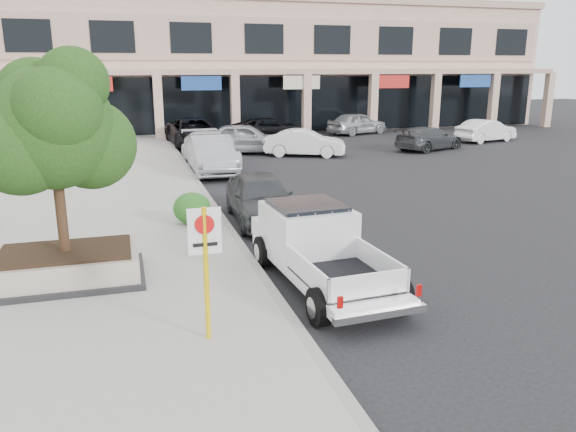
{
  "coord_description": "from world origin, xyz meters",
  "views": [
    {
      "loc": [
        -4.3,
        -10.36,
        4.63
      ],
      "look_at": [
        -0.82,
        1.5,
        1.34
      ],
      "focal_mm": 35.0,
      "sensor_mm": 36.0,
      "label": 1
    }
  ],
  "objects_px": {
    "lot_car_d": "(270,129)",
    "curb_car_b": "(211,155)",
    "no_parking_sign": "(206,256)",
    "curb_car_c": "(210,149)",
    "lot_car_e": "(357,123)",
    "curb_car_a": "(261,197)",
    "lot_car_f": "(486,131)",
    "pickup_truck": "(323,250)",
    "lot_car_c": "(429,138)",
    "lot_car_a": "(245,138)",
    "planter": "(67,266)",
    "curb_car_d": "(194,132)",
    "lot_car_b": "(305,143)",
    "planter_tree": "(60,128)"
  },
  "relations": [
    {
      "from": "planter",
      "to": "curb_car_c",
      "type": "distance_m",
      "value": 15.61
    },
    {
      "from": "lot_car_a",
      "to": "curb_car_d",
      "type": "bearing_deg",
      "value": 48.45
    },
    {
      "from": "no_parking_sign",
      "to": "lot_car_d",
      "type": "bearing_deg",
      "value": 73.28
    },
    {
      "from": "pickup_truck",
      "to": "lot_car_f",
      "type": "xyz_separation_m",
      "value": [
        18.2,
        20.04,
        -0.13
      ]
    },
    {
      "from": "curb_car_a",
      "to": "lot_car_f",
      "type": "bearing_deg",
      "value": 40.61
    },
    {
      "from": "lot_car_d",
      "to": "curb_car_b",
      "type": "bearing_deg",
      "value": 159.88
    },
    {
      "from": "lot_car_a",
      "to": "lot_car_b",
      "type": "height_order",
      "value": "lot_car_a"
    },
    {
      "from": "curb_car_a",
      "to": "curb_car_b",
      "type": "bearing_deg",
      "value": 93.52
    },
    {
      "from": "curb_car_d",
      "to": "lot_car_e",
      "type": "bearing_deg",
      "value": 11.56
    },
    {
      "from": "pickup_truck",
      "to": "lot_car_c",
      "type": "distance_m",
      "value": 22.0
    },
    {
      "from": "curb_car_d",
      "to": "lot_car_b",
      "type": "height_order",
      "value": "curb_car_d"
    },
    {
      "from": "lot_car_d",
      "to": "lot_car_c",
      "type": "bearing_deg",
      "value": -124.72
    },
    {
      "from": "planter",
      "to": "curb_car_c",
      "type": "bearing_deg",
      "value": 70.06
    },
    {
      "from": "lot_car_a",
      "to": "lot_car_f",
      "type": "height_order",
      "value": "lot_car_a"
    },
    {
      "from": "lot_car_a",
      "to": "planter",
      "type": "bearing_deg",
      "value": 172.07
    },
    {
      "from": "curb_car_a",
      "to": "lot_car_a",
      "type": "bearing_deg",
      "value": 82.04
    },
    {
      "from": "planter",
      "to": "lot_car_c",
      "type": "relative_size",
      "value": 0.7
    },
    {
      "from": "pickup_truck",
      "to": "lot_car_d",
      "type": "height_order",
      "value": "pickup_truck"
    },
    {
      "from": "no_parking_sign",
      "to": "curb_car_a",
      "type": "height_order",
      "value": "no_parking_sign"
    },
    {
      "from": "planter",
      "to": "curb_car_a",
      "type": "relative_size",
      "value": 0.73
    },
    {
      "from": "pickup_truck",
      "to": "curb_car_c",
      "type": "distance_m",
      "value": 16.2
    },
    {
      "from": "curb_car_a",
      "to": "lot_car_a",
      "type": "distance_m",
      "value": 14.12
    },
    {
      "from": "pickup_truck",
      "to": "lot_car_a",
      "type": "height_order",
      "value": "pickup_truck"
    },
    {
      "from": "curb_car_d",
      "to": "pickup_truck",
      "type": "bearing_deg",
      "value": -93.29
    },
    {
      "from": "curb_car_c",
      "to": "lot_car_c",
      "type": "xyz_separation_m",
      "value": [
        12.87,
        1.63,
        -0.12
      ]
    },
    {
      "from": "no_parking_sign",
      "to": "lot_car_b",
      "type": "relative_size",
      "value": 0.54
    },
    {
      "from": "no_parking_sign",
      "to": "curb_car_a",
      "type": "distance_m",
      "value": 8.13
    },
    {
      "from": "lot_car_d",
      "to": "curb_car_c",
      "type": "bearing_deg",
      "value": 155.54
    },
    {
      "from": "curb_car_d",
      "to": "lot_car_a",
      "type": "xyz_separation_m",
      "value": [
        2.33,
        -3.59,
        -0.01
      ]
    },
    {
      "from": "lot_car_c",
      "to": "curb_car_d",
      "type": "bearing_deg",
      "value": 44.8
    },
    {
      "from": "curb_car_a",
      "to": "lot_car_f",
      "type": "xyz_separation_m",
      "value": [
        18.23,
        14.46,
        -0.05
      ]
    },
    {
      "from": "curb_car_a",
      "to": "lot_car_c",
      "type": "xyz_separation_m",
      "value": [
        12.9,
        12.25,
        -0.09
      ]
    },
    {
      "from": "no_parking_sign",
      "to": "lot_car_e",
      "type": "xyz_separation_m",
      "value": [
        14.73,
        28.14,
        -0.86
      ]
    },
    {
      "from": "pickup_truck",
      "to": "curb_car_b",
      "type": "xyz_separation_m",
      "value": [
        -0.23,
        14.1,
        0.0
      ]
    },
    {
      "from": "planter",
      "to": "pickup_truck",
      "type": "distance_m",
      "value": 5.55
    },
    {
      "from": "lot_car_c",
      "to": "lot_car_d",
      "type": "height_order",
      "value": "lot_car_d"
    },
    {
      "from": "curb_car_d",
      "to": "curb_car_c",
      "type": "bearing_deg",
      "value": -94.02
    },
    {
      "from": "no_parking_sign",
      "to": "curb_car_c",
      "type": "xyz_separation_m",
      "value": [
        2.8,
        18.21,
        -0.86
      ]
    },
    {
      "from": "lot_car_d",
      "to": "lot_car_f",
      "type": "xyz_separation_m",
      "value": [
        12.97,
        -4.65,
        -0.01
      ]
    },
    {
      "from": "planter_tree",
      "to": "lot_car_d",
      "type": "xyz_separation_m",
      "value": [
        10.41,
        23.0,
        -2.7
      ]
    },
    {
      "from": "curb_car_d",
      "to": "lot_car_c",
      "type": "bearing_deg",
      "value": -25.29
    },
    {
      "from": "lot_car_a",
      "to": "curb_car_a",
      "type": "bearing_deg",
      "value": -174.67
    },
    {
      "from": "curb_car_b",
      "to": "lot_car_c",
      "type": "relative_size",
      "value": 1.1
    },
    {
      "from": "curb_car_b",
      "to": "lot_car_a",
      "type": "relative_size",
      "value": 1.05
    },
    {
      "from": "planter_tree",
      "to": "lot_car_a",
      "type": "xyz_separation_m",
      "value": [
        7.64,
        17.8,
        -2.59
      ]
    },
    {
      "from": "curb_car_d",
      "to": "lot_car_a",
      "type": "height_order",
      "value": "curb_car_d"
    },
    {
      "from": "lot_car_e",
      "to": "curb_car_c",
      "type": "bearing_deg",
      "value": 109.44
    },
    {
      "from": "lot_car_c",
      "to": "lot_car_e",
      "type": "bearing_deg",
      "value": -16.47
    },
    {
      "from": "pickup_truck",
      "to": "lot_car_c",
      "type": "bearing_deg",
      "value": 50.5
    },
    {
      "from": "curb_car_c",
      "to": "curb_car_d",
      "type": "distance_m",
      "value": 6.87
    }
  ]
}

